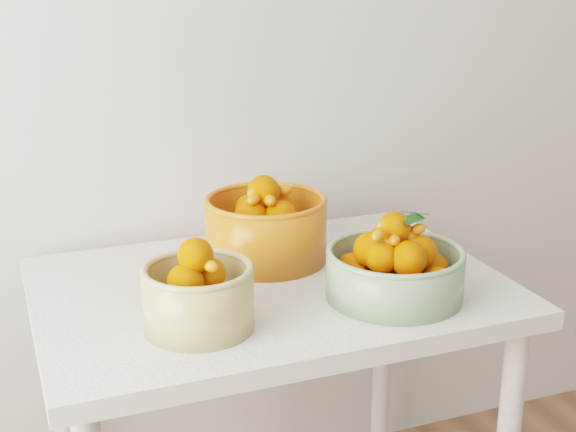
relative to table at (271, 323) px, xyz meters
name	(u,v)px	position (x,y,z in m)	size (l,w,h in m)	color
table	(271,323)	(0.00, 0.00, 0.00)	(1.00, 0.70, 0.75)	silver
bowl_cream	(198,294)	(-0.20, -0.16, 0.17)	(0.23, 0.23, 0.18)	tan
bowl_green	(395,268)	(0.21, -0.16, 0.16)	(0.36, 0.36, 0.18)	gray
bowl_orange	(266,227)	(0.04, 0.13, 0.18)	(0.32, 0.32, 0.20)	#D75D16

